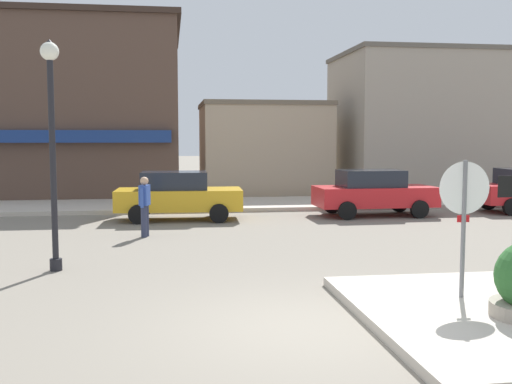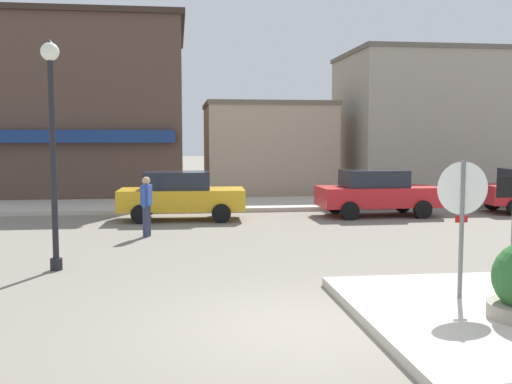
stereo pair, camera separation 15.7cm
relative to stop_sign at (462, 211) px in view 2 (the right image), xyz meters
The scene contains 10 objects.
ground_plane 3.11m from the stop_sign, 165.34° to the right, with size 160.00×160.00×0.00m, color gray.
kerb_far 14.61m from the stop_sign, 100.41° to the left, with size 80.00×4.00×0.15m, color beige.
stop_sign is the anchor object (origin of this frame).
lamp_post 7.79m from the stop_sign, 152.36° to the left, with size 0.36×0.36×4.54m.
parked_car_nearest 11.52m from the stop_sign, 111.73° to the left, with size 4.07×2.00×1.56m.
parked_car_second 11.02m from the stop_sign, 77.80° to the left, with size 4.03×1.94×1.56m.
pedestrian_crossing_near 9.11m from the stop_sign, 124.79° to the left, with size 0.31×0.55×1.61m.
building_corner_shop 23.40m from the stop_sign, 115.34° to the left, with size 11.99×10.00×7.89m.
building_storefront_left_near 19.43m from the stop_sign, 90.42° to the left, with size 5.82×5.39×4.27m.
building_storefront_left_mid 20.50m from the stop_sign, 68.03° to the left, with size 8.10×6.24×6.66m.
Camera 2 is at (-1.72, -7.99, 2.64)m, focal length 42.00 mm.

